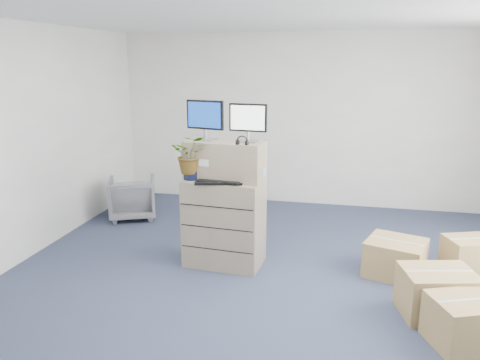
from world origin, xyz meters
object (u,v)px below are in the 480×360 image
(monitor_right, at_px, (248,121))
(keyboard, at_px, (219,182))
(water_bottle, at_px, (228,170))
(office_chair, at_px, (132,196))
(filing_cabinet_lower, at_px, (224,222))
(monitor_left, at_px, (205,118))
(potted_plant, at_px, (191,160))

(monitor_right, distance_m, keyboard, 0.75)
(water_bottle, relative_size, office_chair, 0.33)
(filing_cabinet_lower, xyz_separation_m, keyboard, (-0.02, -0.16, 0.53))
(monitor_left, xyz_separation_m, potted_plant, (-0.13, -0.16, -0.45))
(filing_cabinet_lower, bearing_deg, water_bottle, 23.64)
(monitor_right, relative_size, potted_plant, 0.90)
(monitor_left, height_order, potted_plant, monitor_left)
(monitor_right, xyz_separation_m, keyboard, (-0.29, -0.19, -0.66))
(filing_cabinet_lower, height_order, monitor_left, monitor_left)
(monitor_left, bearing_deg, filing_cabinet_lower, 2.10)
(potted_plant, bearing_deg, filing_cabinet_lower, 18.66)
(filing_cabinet_lower, bearing_deg, office_chair, 148.15)
(keyboard, bearing_deg, water_bottle, 58.27)
(filing_cabinet_lower, xyz_separation_m, office_chair, (-1.79, 1.32, -0.17))
(water_bottle, distance_m, office_chair, 2.39)
(filing_cabinet_lower, relative_size, monitor_left, 2.28)
(monitor_left, distance_m, potted_plant, 0.50)
(potted_plant, relative_size, office_chair, 0.69)
(monitor_left, relative_size, potted_plant, 0.94)
(filing_cabinet_lower, xyz_separation_m, monitor_left, (-0.23, 0.04, 1.21))
(water_bottle, relative_size, potted_plant, 0.48)
(filing_cabinet_lower, distance_m, office_chair, 2.23)
(monitor_left, bearing_deg, keyboard, -30.75)
(water_bottle, bearing_deg, office_chair, 144.56)
(monitor_left, distance_m, keyboard, 0.74)
(potted_plant, bearing_deg, keyboard, -6.46)
(office_chair, bearing_deg, monitor_left, 117.64)
(filing_cabinet_lower, relative_size, water_bottle, 4.52)
(filing_cabinet_lower, relative_size, monitor_right, 2.39)
(filing_cabinet_lower, bearing_deg, potted_plant, -156.78)
(keyboard, height_order, water_bottle, water_bottle)
(water_bottle, bearing_deg, potted_plant, -161.29)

